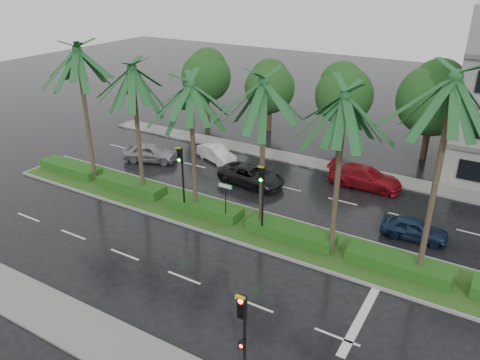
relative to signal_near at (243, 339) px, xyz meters
The scene contains 17 objects.
ground 11.42m from the signal_near, 122.58° to the left, with size 120.00×120.00×0.00m, color black.
near_sidewalk 6.53m from the signal_near, behind, with size 40.00×2.40×0.12m, color slate.
far_sidewalk 22.35m from the signal_near, 105.67° to the left, with size 40.00×2.00×0.12m, color slate.
median 12.24m from the signal_near, 120.00° to the left, with size 36.00×4.00×0.15m.
hedge 12.17m from the signal_near, 120.00° to the left, with size 35.20×1.40×0.60m.
lane_markings 9.76m from the signal_near, 108.30° to the left, with size 34.00×13.06×0.01m.
palm_row 13.92m from the signal_near, 124.85° to the left, with size 26.30×4.20×10.70m.
signal_near is the anchor object (origin of this frame).
signal_median_left 13.93m from the signal_near, 135.91° to the left, with size 0.34×0.42×4.36m.
signal_median_right 10.69m from the signal_near, 114.91° to the left, with size 0.34×0.42×4.36m.
street_sign 12.11m from the signal_near, 125.34° to the left, with size 0.95×0.09×2.60m.
bg_trees 27.43m from the signal_near, 99.37° to the left, with size 33.08×5.49×7.94m.
car_silver 23.31m from the signal_near, 138.86° to the left, with size 4.22×1.70×1.44m, color #999AA0.
car_white 22.27m from the signal_near, 125.85° to the left, with size 3.81×1.33×1.25m, color white.
car_darkgrey 17.90m from the signal_near, 118.51° to the left, with size 4.86×2.24×1.35m, color black.
car_red 19.48m from the signal_near, 94.43° to the left, with size 5.10×2.07×1.48m, color maroon.
car_blue 14.53m from the signal_near, 77.98° to the left, with size 3.67×1.48×1.25m, color #162844.
Camera 1 is at (12.19, -20.01, 14.23)m, focal length 35.00 mm.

